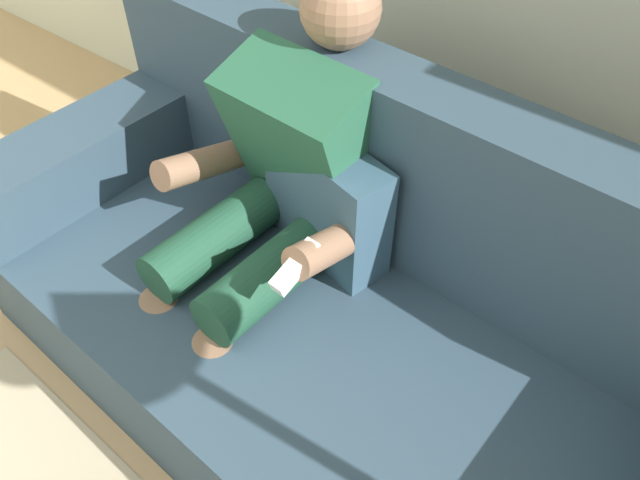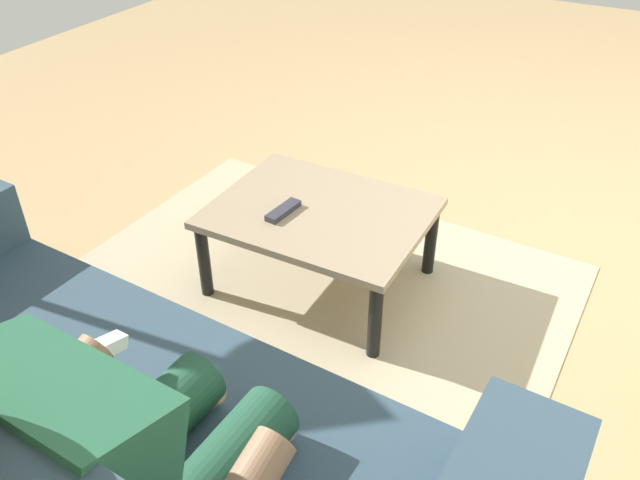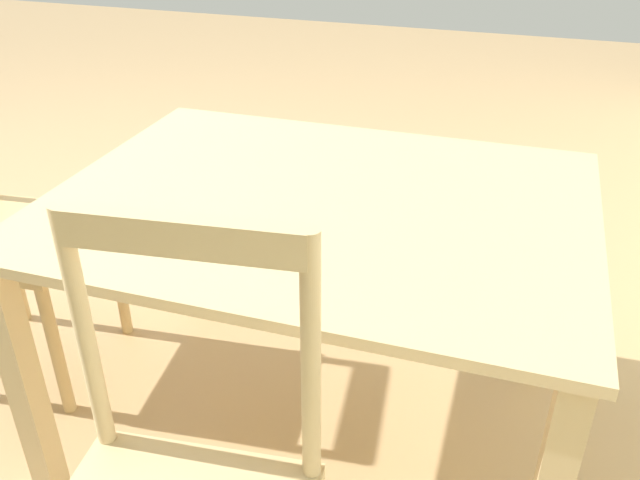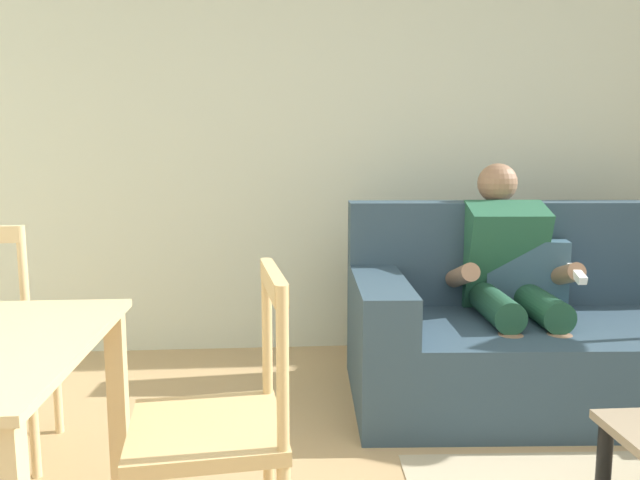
% 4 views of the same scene
% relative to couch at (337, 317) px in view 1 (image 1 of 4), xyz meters
% --- Properties ---
extents(couch, '(2.18, 1.07, 0.95)m').
position_rel_couch_xyz_m(couch, '(0.00, 0.00, 0.00)').
color(couch, '#2D4251').
rests_on(couch, ground_plane).
extents(person_lounging, '(0.61, 0.95, 1.15)m').
position_rel_couch_xyz_m(person_lounging, '(-0.27, 0.08, 0.26)').
color(person_lounging, '#23563D').
rests_on(person_lounging, ground_plane).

